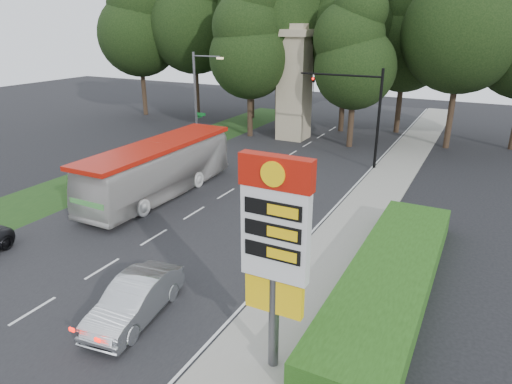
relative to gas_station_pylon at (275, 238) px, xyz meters
The scene contains 20 objects.
ground 10.41m from the gas_station_pylon, 167.77° to the right, with size 120.00×120.00×0.00m, color black.
road_surface 14.30m from the gas_station_pylon, 132.60° to the left, with size 14.00×80.00×0.02m, color black.
sidewalk_right 10.95m from the gas_station_pylon, 94.00° to the left, with size 3.00×80.00×0.12m, color gray.
grass_verge_left 25.01m from the gas_station_pylon, 139.44° to the left, with size 5.00×50.00×0.02m, color #193814.
hedge 7.49m from the gas_station_pylon, 69.05° to the left, with size 3.00×14.00×1.20m, color #214612.
gas_station_pylon is the anchor object (origin of this frame).
traffic_signal_mast 22.29m from the gas_station_pylon, 99.09° to the left, with size 6.10×0.35×7.20m.
streetlight_signs 25.74m from the gas_station_pylon, 128.96° to the left, with size 2.75×0.98×8.00m.
monument 30.17m from the gas_station_pylon, 111.80° to the left, with size 3.00×3.00×10.05m.
tree_far_west 44.43m from the gas_station_pylon, 135.18° to the left, with size 8.96×8.96×17.60m.
tree_west_mid 42.15m from the gas_station_pylon, 127.36° to the left, with size 9.80×9.80×19.25m.
tree_west_near 40.31m from the gas_station_pylon, 118.74° to the left, with size 8.40×8.40×16.50m.
tree_center_left 34.93m from the gas_station_pylon, 114.61° to the left, with size 10.08×10.08×19.80m.
tree_center_right 34.64m from the gas_station_pylon, 103.95° to the left, with size 9.24×9.24×18.15m.
tree_east_near 35.54m from the gas_station_pylon, 95.22° to the left, with size 8.12×8.12×15.95m.
tree_east_mid 31.82m from the gas_station_pylon, 86.68° to the left, with size 9.52×9.52×18.70m.
tree_monument_left 31.28m from the gas_station_pylon, 119.37° to the left, with size 7.28×7.28×14.30m.
tree_monument_right 28.32m from the gas_station_pylon, 101.71° to the left, with size 6.72×6.72×13.20m.
transit_bus 16.71m from the gas_station_pylon, 140.45° to the left, with size 2.77×11.85×3.30m, color beige.
sedan_silver 6.64m from the gas_station_pylon, behind, with size 1.60×4.58×1.51m, color #B1B4B9.
Camera 1 is at (14.00, -8.44, 10.10)m, focal length 32.00 mm.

